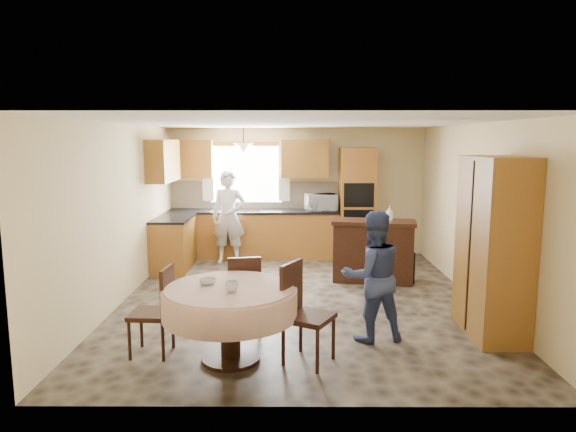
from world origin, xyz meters
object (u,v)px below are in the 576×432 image
(chair_right, at_px, (301,307))
(person_sink, at_px, (229,217))
(dining_table, at_px, (230,303))
(chair_left, at_px, (158,306))
(cupboard, at_px, (493,247))
(oven_tower, at_px, (357,203))
(chair_back, at_px, (244,290))
(person_dining, at_px, (372,276))
(sideboard, at_px, (373,253))

(chair_right, relative_size, person_sink, 0.61)
(dining_table, bearing_deg, chair_right, -0.01)
(chair_left, bearing_deg, chair_right, 87.79)
(cupboard, height_order, person_sink, cupboard)
(oven_tower, relative_size, person_sink, 1.24)
(cupboard, relative_size, person_sink, 1.22)
(oven_tower, height_order, chair_back, oven_tower)
(chair_right, bearing_deg, person_sink, 44.94)
(cupboard, height_order, chair_right, cupboard)
(chair_left, xyz_separation_m, person_dining, (2.33, 0.42, 0.22))
(cupboard, bearing_deg, person_dining, -172.66)
(chair_back, bearing_deg, cupboard, 169.46)
(oven_tower, distance_m, dining_table, 5.13)
(oven_tower, relative_size, chair_right, 2.05)
(chair_back, bearing_deg, sideboard, -139.88)
(cupboard, distance_m, chair_left, 3.83)
(oven_tower, height_order, person_sink, oven_tower)
(cupboard, relative_size, chair_back, 2.24)
(oven_tower, relative_size, chair_left, 2.22)
(oven_tower, bearing_deg, person_dining, -94.79)
(cupboard, distance_m, chair_back, 2.94)
(dining_table, xyz_separation_m, chair_back, (0.07, 0.81, -0.10))
(chair_right, bearing_deg, dining_table, 118.69)
(person_dining, bearing_deg, chair_left, -1.93)
(chair_right, height_order, person_dining, person_dining)
(cupboard, height_order, chair_back, cupboard)
(dining_table, height_order, chair_back, chair_back)
(chair_back, relative_size, person_dining, 0.63)
(sideboard, relative_size, chair_right, 1.27)
(person_sink, bearing_deg, dining_table, -81.17)
(oven_tower, height_order, chair_right, oven_tower)
(oven_tower, bearing_deg, cupboard, -75.00)
(chair_left, bearing_deg, dining_table, 82.42)
(oven_tower, xyz_separation_m, person_dining, (-0.35, -4.18, -0.32))
(cupboard, bearing_deg, chair_left, -170.88)
(dining_table, relative_size, chair_left, 1.44)
(chair_right, bearing_deg, oven_tower, 14.93)
(cupboard, xyz_separation_m, chair_back, (-2.89, 0.05, -0.53))
(chair_back, bearing_deg, oven_tower, -124.42)
(cupboard, height_order, person_dining, cupboard)
(sideboard, bearing_deg, person_dining, -89.10)
(person_sink, bearing_deg, sideboard, -25.34)
(cupboard, bearing_deg, dining_table, -165.67)
(dining_table, relative_size, chair_back, 1.48)
(oven_tower, height_order, chair_left, oven_tower)
(sideboard, bearing_deg, dining_table, -112.51)
(oven_tower, relative_size, dining_table, 1.54)
(chair_left, distance_m, chair_back, 1.07)
(sideboard, bearing_deg, oven_tower, 102.27)
(chair_left, distance_m, chair_right, 1.52)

